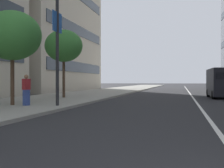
{
  "coord_description": "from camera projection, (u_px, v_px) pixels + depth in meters",
  "views": [
    {
      "loc": [
        -3.15,
        1.08,
        1.49
      ],
      "look_at": [
        11.15,
        4.24,
        1.35
      ],
      "focal_mm": 49.98,
      "sensor_mm": 36.0,
      "label": 1
    }
  ],
  "objects": [
    {
      "name": "street_tree_far_plaza",
      "position": [
        12.0,
        36.0,
        17.49
      ],
      "size": [
        3.27,
        3.27,
        5.3
      ],
      "color": "#473323",
      "rests_on": "sidewalk_right_plaza"
    },
    {
      "name": "sidewalk_right_plaza",
      "position": [
        90.0,
        94.0,
        34.51
      ],
      "size": [
        160.0,
        8.08,
        0.15
      ],
      "primitive_type": "cube",
      "color": "gray",
      "rests_on": "ground"
    },
    {
      "name": "street_lamp_with_banners",
      "position": [
        62.0,
        20.0,
        17.0
      ],
      "size": [
        1.26,
        2.05,
        7.76
      ],
      "color": "#232326",
      "rests_on": "sidewalk_right_plaza"
    },
    {
      "name": "street_tree_near_plaza_corner",
      "position": [
        64.0,
        46.0,
        25.56
      ],
      "size": [
        3.1,
        3.1,
        5.56
      ],
      "color": "#473323",
      "rests_on": "sidewalk_right_plaza"
    },
    {
      "name": "lane_centre_stripe",
      "position": [
        190.0,
        94.0,
        37.04
      ],
      "size": [
        110.0,
        0.16,
        0.01
      ],
      "primitive_type": "cube",
      "color": "silver",
      "rests_on": "ground"
    },
    {
      "name": "pedestrian_on_plaza",
      "position": [
        26.0,
        90.0,
        17.12
      ],
      "size": [
        0.46,
        0.37,
        1.71
      ],
      "rotation": [
        0.0,
        0.0,
        1.25
      ],
      "color": "#33478C",
      "rests_on": "sidewalk_right_plaza"
    },
    {
      "name": "delivery_van_ahead",
      "position": [
        221.0,
        82.0,
        27.28
      ],
      "size": [
        5.66,
        2.16,
        2.57
      ],
      "rotation": [
        0.0,
        0.0,
        0.02
      ],
      "color": "black",
      "rests_on": "ground"
    }
  ]
}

